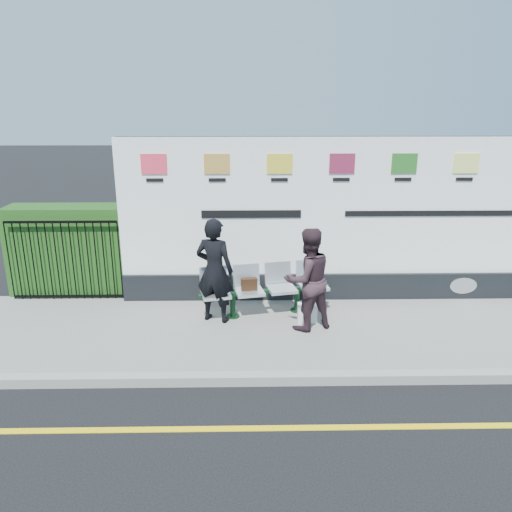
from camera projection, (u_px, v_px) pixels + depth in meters
The scene contains 12 objects.
ground at pixel (347, 428), 5.94m from camera, with size 80.00×80.00×0.00m, color black.
pavement at pixel (318, 331), 8.31m from camera, with size 14.00×3.00×0.12m, color gray.
kerb at pixel (333, 378), 6.87m from camera, with size 14.00×0.18×0.14m, color gray.
yellow_line at pixel (347, 427), 5.94m from camera, with size 14.00×0.10×0.01m, color yellow.
billboard at pixel (338, 231), 9.20m from camera, with size 8.00×0.30×3.00m.
hedge at pixel (72, 249), 9.67m from camera, with size 2.35×0.70×1.70m, color #1E4B16.
railing at pixel (65, 260), 9.27m from camera, with size 2.05×0.06×1.54m, color black, non-canonical shape.
bench at pixel (265, 301), 8.75m from camera, with size 2.22×0.58×0.48m, color silver, non-canonical shape.
woman_left at pixel (215, 271), 8.32m from camera, with size 0.65×0.43×1.79m, color black.
woman_right at pixel (308, 279), 8.04m from camera, with size 0.83×0.64×1.70m, color #332128.
handbag_brown at pixel (249, 284), 8.59m from camera, with size 0.27×0.12×0.21m, color black.
carrier_bag_white at pixel (307, 313), 8.46m from camera, with size 0.32×0.19×0.32m, color white.
Camera 1 is at (-1.18, -5.04, 3.72)m, focal length 35.00 mm.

